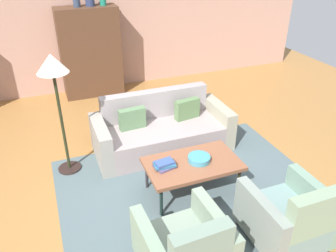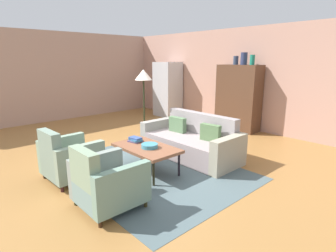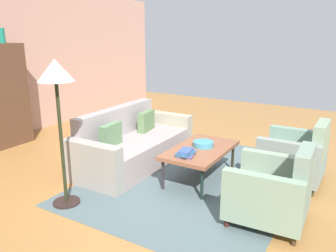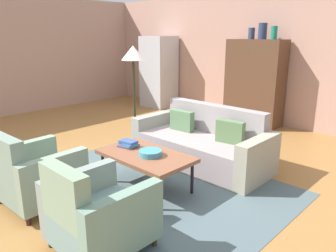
% 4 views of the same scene
% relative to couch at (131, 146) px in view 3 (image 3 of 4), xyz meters
% --- Properties ---
extents(ground_plane, '(11.82, 11.82, 0.00)m').
position_rel_couch_xyz_m(ground_plane, '(-0.38, -0.89, -0.29)').
color(ground_plane, '#9E6D38').
extents(area_rug, '(3.40, 2.60, 0.01)m').
position_rel_couch_xyz_m(area_rug, '(0.00, -1.14, -0.28)').
color(area_rug, '#4C5F63').
rests_on(area_rug, ground).
extents(couch, '(2.10, 0.90, 0.86)m').
position_rel_couch_xyz_m(couch, '(0.00, 0.00, 0.00)').
color(couch, gray).
rests_on(couch, ground).
extents(coffee_table, '(1.20, 0.70, 0.46)m').
position_rel_couch_xyz_m(coffee_table, '(0.00, -1.19, 0.13)').
color(coffee_table, '#272427').
rests_on(coffee_table, ground).
extents(armchair_left, '(0.83, 0.83, 0.88)m').
position_rel_couch_xyz_m(armchair_left, '(-0.60, -2.35, 0.06)').
color(armchair_left, '#3C1C17').
rests_on(armchair_left, ground).
extents(armchair_right, '(0.80, 0.80, 0.88)m').
position_rel_couch_xyz_m(armchair_right, '(0.60, -2.35, 0.06)').
color(armchair_right, '#341E17').
rests_on(armchair_right, ground).
extents(fruit_bowl, '(0.29, 0.29, 0.07)m').
position_rel_couch_xyz_m(fruit_bowl, '(0.09, -1.19, 0.21)').
color(fruit_bowl, teal).
rests_on(fruit_bowl, coffee_table).
extents(book_stack, '(0.28, 0.25, 0.09)m').
position_rel_couch_xyz_m(book_stack, '(-0.37, -1.15, 0.21)').
color(book_stack, '#50456D').
rests_on(book_stack, coffee_table).
extents(vase_small, '(0.12, 0.12, 0.26)m').
position_rel_couch_xyz_m(vase_small, '(-0.26, 2.53, 1.64)').
color(vase_small, '#1A775F').
rests_on(vase_small, cabinet).
extents(floor_lamp, '(0.40, 0.40, 1.72)m').
position_rel_couch_xyz_m(floor_lamp, '(-1.46, -0.11, 1.16)').
color(floor_lamp, black).
rests_on(floor_lamp, ground).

